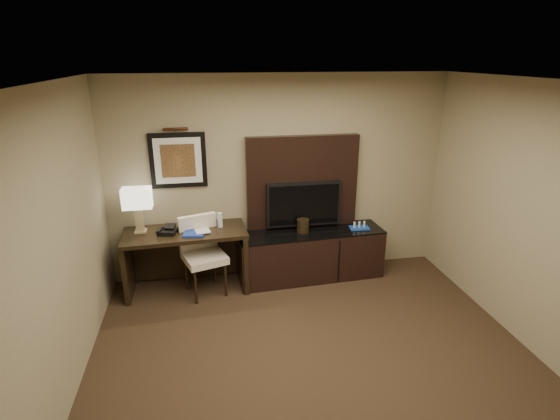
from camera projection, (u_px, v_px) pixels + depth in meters
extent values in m
cube|color=#2E2015|center=(327.00, 394.00, 3.97)|extent=(4.50, 5.00, 0.01)
cube|color=silver|center=(342.00, 86.00, 3.06)|extent=(4.50, 5.00, 0.01)
cube|color=gray|center=(279.00, 178.00, 5.83)|extent=(4.50, 0.01, 2.70)
cube|color=gray|center=(33.00, 284.00, 3.14)|extent=(0.01, 5.00, 2.70)
cube|color=black|center=(187.00, 260.00, 5.61)|extent=(1.56, 0.73, 0.82)
cube|color=black|center=(310.00, 254.00, 5.95)|extent=(1.98, 0.66, 0.67)
cube|color=black|center=(302.00, 184.00, 5.85)|extent=(1.50, 0.12, 1.30)
cube|color=black|center=(304.00, 204.00, 5.84)|extent=(1.00, 0.08, 0.60)
cube|color=black|center=(178.00, 160.00, 5.49)|extent=(0.70, 0.04, 0.70)
cylinder|color=#432615|center=(175.00, 129.00, 5.32)|extent=(0.04, 0.04, 0.30)
cube|color=#17309A|center=(195.00, 232.00, 5.43)|extent=(0.30, 0.37, 0.02)
imported|color=#AEA589|center=(194.00, 223.00, 5.39)|extent=(0.18, 0.06, 0.24)
cylinder|color=silver|center=(220.00, 220.00, 5.57)|extent=(0.08, 0.08, 0.19)
cylinder|color=black|center=(303.00, 226.00, 5.79)|extent=(0.19, 0.19, 0.18)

